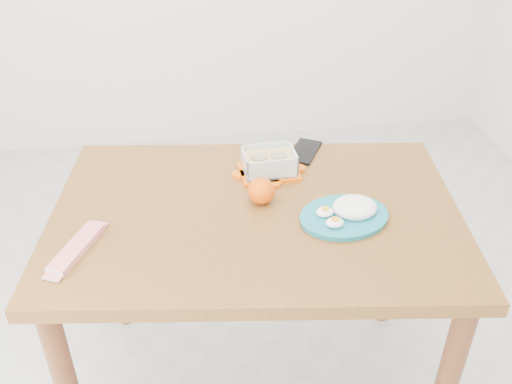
{
  "coord_description": "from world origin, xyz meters",
  "views": [
    {
      "loc": [
        -0.11,
        -1.36,
        1.67
      ],
      "look_at": [
        0.07,
        -0.09,
        0.81
      ],
      "focal_mm": 40.0,
      "sensor_mm": 36.0,
      "label": 1
    }
  ],
  "objects": [
    {
      "name": "ground",
      "position": [
        0.0,
        0.0,
        0.0
      ],
      "size": [
        3.5,
        3.5,
        0.0
      ],
      "primitive_type": "plane",
      "color": "#B7B7B2",
      "rests_on": "ground"
    },
    {
      "name": "dining_table",
      "position": [
        0.07,
        -0.09,
        0.64
      ],
      "size": [
        1.21,
        0.89,
        0.75
      ],
      "rotation": [
        0.0,
        0.0,
        -0.13
      ],
      "color": "brown",
      "rests_on": "ground"
    },
    {
      "name": "rice_plate",
      "position": [
        0.31,
        -0.16,
        0.77
      ],
      "size": [
        0.28,
        0.28,
        0.07
      ],
      "rotation": [
        0.0,
        0.0,
        0.19
      ],
      "color": "#176F7F",
      "rests_on": "dining_table"
    },
    {
      "name": "smartphone",
      "position": [
        0.27,
        0.2,
        0.75
      ],
      "size": [
        0.14,
        0.17,
        0.01
      ],
      "primitive_type": "cube",
      "rotation": [
        0.0,
        0.0,
        -0.51
      ],
      "color": "black",
      "rests_on": "dining_table"
    },
    {
      "name": "food_container",
      "position": [
        0.14,
        0.1,
        0.79
      ],
      "size": [
        0.18,
        0.14,
        0.07
      ],
      "rotation": [
        0.0,
        0.0,
        0.05
      ],
      "color": "#F35B07",
      "rests_on": "dining_table"
    },
    {
      "name": "candy_bar",
      "position": [
        -0.4,
        -0.2,
        0.76
      ],
      "size": [
        0.13,
        0.2,
        0.02
      ],
      "primitive_type": "cube",
      "rotation": [
        0.0,
        0.0,
        1.13
      ],
      "color": "red",
      "rests_on": "dining_table"
    },
    {
      "name": "orange_fruit",
      "position": [
        0.09,
        -0.05,
        0.79
      ],
      "size": [
        0.08,
        0.08,
        0.08
      ],
      "primitive_type": "sphere",
      "color": "orange",
      "rests_on": "dining_table"
    }
  ]
}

